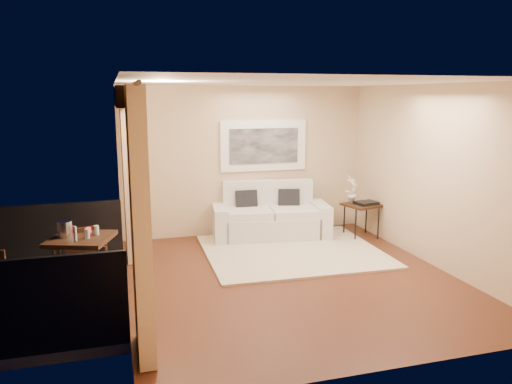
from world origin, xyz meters
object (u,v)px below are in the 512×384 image
object	(u,v)px
sofa	(270,218)
balcony_chair_far	(80,255)
ice_bucket	(65,229)
orchid	(352,189)
bistro_table	(81,243)
side_table	(362,207)

from	to	relation	value
sofa	balcony_chair_far	bearing A→B (deg)	-142.78
sofa	ice_bucket	size ratio (longest dim) A/B	10.79
balcony_chair_far	sofa	bearing A→B (deg)	-164.54
sofa	balcony_chair_far	size ratio (longest dim) A/B	2.44
sofa	orchid	size ratio (longest dim) A/B	4.36
orchid	bistro_table	xyz separation A→B (m)	(-4.57, -1.79, -0.11)
sofa	side_table	xyz separation A→B (m)	(1.58, -0.48, 0.20)
sofa	bistro_table	distance (m)	3.78
balcony_chair_far	ice_bucket	xyz separation A→B (m)	(-0.13, -0.26, 0.42)
sofa	side_table	distance (m)	1.66
bistro_table	balcony_chair_far	xyz separation A→B (m)	(-0.05, 0.31, -0.24)
orchid	bistro_table	distance (m)	4.90
balcony_chair_far	bistro_table	bearing A→B (deg)	84.52
sofa	orchid	world-z (taller)	orchid
orchid	ice_bucket	size ratio (longest dim) A/B	2.47
sofa	ice_bucket	world-z (taller)	ice_bucket
bistro_table	balcony_chair_far	distance (m)	0.40
bistro_table	ice_bucket	bearing A→B (deg)	164.07
sofa	balcony_chair_far	xyz separation A→B (m)	(-3.16, -1.79, 0.16)
bistro_table	orchid	bearing A→B (deg)	21.37
balcony_chair_far	ice_bucket	bearing A→B (deg)	49.88
sofa	orchid	xyz separation A→B (m)	(1.45, -0.32, 0.51)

